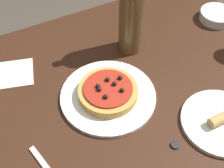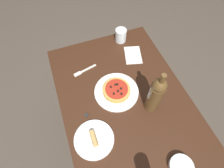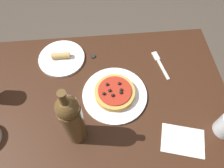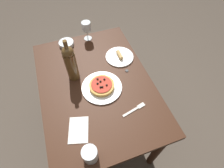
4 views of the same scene
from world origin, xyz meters
name	(u,v)px [view 4 (image 4 of 4)]	position (x,y,z in m)	size (l,w,h in m)	color
ground_plane	(101,126)	(0.00, 0.00, 0.00)	(14.00, 14.00, 0.00)	#4C4238
dining_table	(97,92)	(0.00, 0.00, 0.66)	(1.10, 0.78, 0.78)	#381E11
dinner_plate	(102,87)	(-0.05, -0.03, 0.78)	(0.28, 0.28, 0.01)	white
pizza	(102,86)	(-0.05, -0.03, 0.81)	(0.17, 0.17, 0.04)	gold
wine_glass	(86,27)	(0.49, -0.07, 0.90)	(0.07, 0.07, 0.16)	silver
wine_bottle	(71,63)	(0.11, 0.13, 0.93)	(0.08, 0.08, 0.34)	brown
water_cup	(90,154)	(-0.47, 0.16, 0.83)	(0.08, 0.08, 0.10)	silver
side_bowl	(66,43)	(0.47, 0.12, 0.80)	(0.12, 0.12, 0.03)	silver
fork	(135,109)	(-0.28, -0.18, 0.78)	(0.06, 0.17, 0.00)	beige
side_plate	(120,57)	(0.18, -0.25, 0.79)	(0.22, 0.22, 0.04)	white
paper_napkin	(79,130)	(-0.30, 0.19, 0.78)	(0.19, 0.16, 0.00)	silver
bottle_cap	(127,71)	(0.03, -0.25, 0.78)	(0.02, 0.02, 0.01)	black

